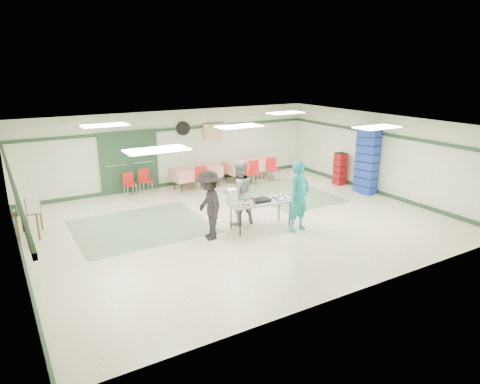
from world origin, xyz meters
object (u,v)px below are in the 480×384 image
volunteer_teal (299,196)px  dining_table_b (197,172)px  broom (28,222)px  volunteer_grey (239,192)px  crate_stack_blue_a (363,161)px  printer_table (28,212)px  chair_a (255,170)px  volunteer_dark (209,205)px  chair_c (272,167)px  chair_loose_b (129,182)px  crate_stack_red (340,169)px  chair_d (202,177)px  chair_b (246,172)px  serving_table (261,203)px  office_printer (28,205)px  chair_loose_a (145,178)px  dining_table_a (249,165)px  crate_stack_blue_b (370,162)px

volunteer_teal → dining_table_b: bearing=84.5°
broom → volunteer_grey: bearing=0.7°
crate_stack_blue_a → printer_table: 10.41m
chair_a → volunteer_grey: bearing=-118.1°
crate_stack_blue_a → broom: 10.41m
volunteer_dark → crate_stack_blue_a: bearing=107.4°
chair_c → chair_loose_b: chair_c is taller
crate_stack_red → chair_c: bearing=136.8°
chair_d → chair_b: bearing=11.1°
chair_c → chair_b: bearing=-170.7°
serving_table → volunteer_grey: volunteer_grey is taller
office_printer → chair_b: bearing=10.2°
chair_a → chair_d: bearing=-169.7°
dining_table_b → chair_a: chair_a is taller
chair_a → printer_table: bearing=-159.7°
volunteer_teal → chair_c: size_ratio=2.17×
volunteer_grey → serving_table: bearing=120.7°
volunteer_grey → chair_c: bearing=-135.7°
volunteer_teal → chair_a: volunteer_teal is taller
chair_b → chair_c: chair_c is taller
volunteer_teal → chair_loose_b: size_ratio=2.41×
chair_c → chair_d: bearing=-171.2°
volunteer_dark → chair_a: size_ratio=2.10×
chair_b → broom: (-7.41, -2.14, 0.16)m
chair_loose_a → chair_b: bearing=-19.6°
chair_loose_b → office_printer: 4.12m
chair_c → chair_loose_a: bearing=177.8°
volunteer_dark → chair_b: size_ratio=2.24×
chair_a → chair_b: chair_a is taller
crate_stack_blue_a → chair_a: bearing=132.9°
chair_b → crate_stack_blue_a: bearing=-61.3°
volunteer_dark → printer_table: size_ratio=1.81×
crate_stack_red → printer_table: (-10.30, 0.37, 0.05)m
chair_d → chair_loose_a: chair_d is taller
dining_table_b → crate_stack_red: size_ratio=1.54×
dining_table_a → chair_b: bearing=-132.7°
volunteer_grey → dining_table_a: (2.74, 3.89, -0.33)m
volunteer_dark → chair_a: bearing=143.6°
chair_loose_a → office_printer: 4.61m
chair_loose_b → chair_c: bearing=-14.0°
chair_c → broom: broom is taller
volunteer_teal → volunteer_grey: volunteer_teal is taller
volunteer_dark → crate_stack_blue_b: 6.45m
chair_d → printer_table: bearing=-154.8°
chair_d → broom: broom is taller
volunteer_grey → volunteer_dark: 1.27m
printer_table → dining_table_a: bearing=25.8°
chair_b → chair_c: bearing=-17.6°
chair_a → chair_loose_a: chair_a is taller
volunteer_teal → dining_table_a: volunteer_teal is taller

